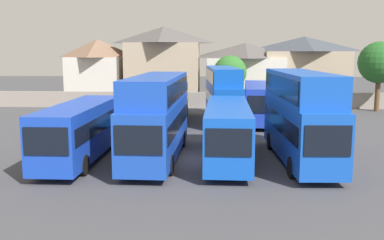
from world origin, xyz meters
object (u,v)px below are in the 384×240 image
(bus_1, at_px, (80,128))
(bus_2, at_px, (157,112))
(house_terrace_right, at_px, (245,71))
(bus_7, at_px, (223,91))
(house_terrace_far_right, at_px, (304,68))
(bus_8, at_px, (258,100))
(bus_6, at_px, (172,101))
(tree_left_of_lot, at_px, (230,72))
(bus_4, at_px, (300,112))
(bus_3, at_px, (228,129))
(tree_behind_wall, at_px, (379,63))
(bus_5, at_px, (139,100))
(house_terrace_centre, at_px, (164,63))
(house_terrace_left, at_px, (98,69))

(bus_1, bearing_deg, bus_2, 98.30)
(house_terrace_right, bearing_deg, bus_7, -100.34)
(bus_2, distance_m, house_terrace_far_right, 36.17)
(bus_8, xyz_separation_m, house_terrace_far_right, (7.79, 18.51, 2.28))
(bus_6, relative_size, tree_left_of_lot, 1.82)
(bus_2, bearing_deg, bus_4, 89.69)
(bus_2, relative_size, bus_7, 1.00)
(bus_3, relative_size, bus_8, 0.95)
(house_terrace_far_right, height_order, tree_behind_wall, house_terrace_far_right)
(bus_1, distance_m, house_terrace_far_right, 38.83)
(bus_6, distance_m, tree_left_of_lot, 13.78)
(bus_4, distance_m, tree_left_of_lot, 26.97)
(bus_2, relative_size, house_terrace_right, 1.09)
(bus_2, distance_m, bus_5, 14.56)
(bus_2, bearing_deg, tree_left_of_lot, 170.33)
(bus_6, relative_size, house_terrace_centre, 1.10)
(house_terrace_left, relative_size, house_terrace_far_right, 0.72)
(house_terrace_left, height_order, house_terrace_far_right, house_terrace_far_right)
(bus_4, relative_size, bus_5, 1.01)
(house_terrace_left, bearing_deg, bus_5, -65.24)
(house_terrace_right, xyz_separation_m, house_terrace_far_right, (7.77, 0.69, 0.43))
(bus_3, height_order, tree_left_of_lot, tree_left_of_lot)
(house_terrace_left, height_order, tree_left_of_lot, house_terrace_left)
(bus_1, height_order, bus_6, bus_1)
(bus_6, relative_size, house_terrace_right, 1.05)
(bus_4, relative_size, tree_behind_wall, 1.44)
(bus_8, xyz_separation_m, house_terrace_right, (0.01, 17.82, 1.85))
(bus_3, relative_size, house_terrace_centre, 1.10)
(bus_7, bearing_deg, house_terrace_left, -143.47)
(bus_1, distance_m, bus_5, 14.75)
(bus_1, relative_size, house_terrace_far_right, 0.93)
(bus_8, relative_size, tree_behind_wall, 1.52)
(house_terrace_far_right, bearing_deg, bus_1, -120.60)
(bus_3, distance_m, bus_8, 14.83)
(bus_3, relative_size, house_terrace_left, 1.34)
(bus_5, xyz_separation_m, house_terrace_far_right, (18.76, 18.65, 2.33))
(tree_behind_wall, bearing_deg, bus_6, -159.84)
(bus_4, bearing_deg, bus_6, -150.84)
(bus_6, height_order, house_terrace_right, house_terrace_right)
(house_terrace_far_right, bearing_deg, bus_8, -112.82)
(house_terrace_centre, bearing_deg, bus_8, -59.35)
(house_terrace_left, bearing_deg, bus_1, -77.01)
(bus_4, height_order, house_terrace_right, house_terrace_right)
(house_terrace_centre, relative_size, tree_left_of_lot, 1.65)
(house_terrace_centre, xyz_separation_m, tree_behind_wall, (24.18, -10.26, 0.31))
(bus_5, height_order, bus_6, bus_5)
(house_terrace_left, xyz_separation_m, tree_left_of_lot, (17.57, -6.58, -0.17))
(bus_2, distance_m, tree_behind_wall, 30.49)
(tree_left_of_lot, xyz_separation_m, tree_behind_wall, (15.66, -4.50, 1.26))
(tree_behind_wall, bearing_deg, bus_2, -133.69)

